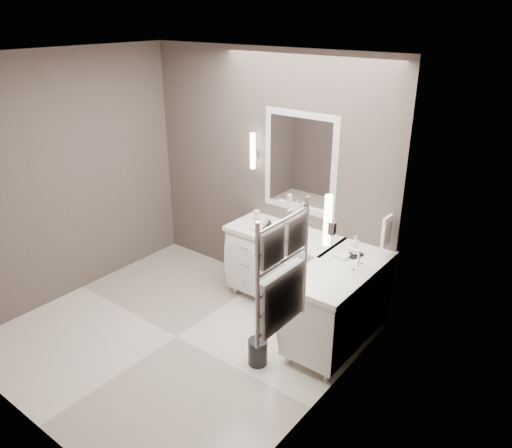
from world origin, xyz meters
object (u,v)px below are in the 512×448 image
Objects in this scene: towel_ladder at (282,279)px; waste_bin at (258,352)px; vanity_back at (283,262)px; vanity_right at (339,301)px.

towel_ladder is 3.54× the size of waste_bin.
vanity_back is 2.16m from towel_ladder.
vanity_back reaches higher than waste_bin.
vanity_right is at bearing 99.84° from towel_ladder.
vanity_back is 0.93m from vanity_right.
vanity_back is 1.19m from waste_bin.
vanity_right is 1.38× the size of towel_ladder.
vanity_right is (0.88, -0.33, 0.00)m from vanity_back.
waste_bin is (0.45, -1.04, -0.36)m from vanity_back.
vanity_back is 4.88× the size of waste_bin.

